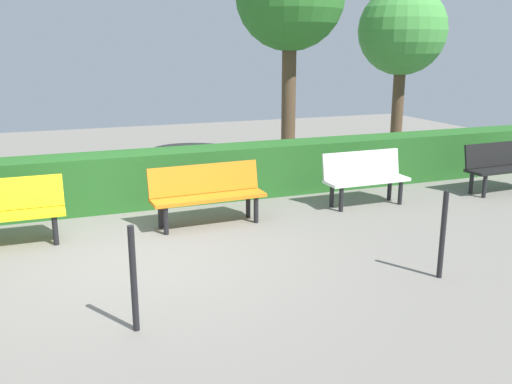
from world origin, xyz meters
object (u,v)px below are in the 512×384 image
Objects in this scene: bench_orange at (207,192)px; tree_near at (402,32)px; bench_black at (502,165)px; bench_white at (365,176)px.

bench_orange is 6.96m from tree_near.
bench_black is 1.08× the size of bench_white.
tree_near reaches higher than bench_orange.
bench_white and bench_orange have the same top height.
bench_black is 5.38m from bench_orange.
tree_near is (-0.19, -3.49, 2.32)m from bench_black.
bench_orange is 0.43× the size of tree_near.
bench_white is 0.85× the size of bench_orange.
bench_orange is (5.38, -0.03, 0.00)m from bench_black.
tree_near reaches higher than bench_white.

